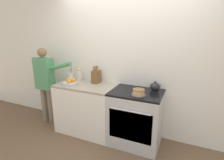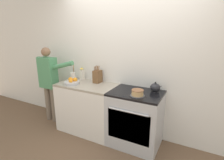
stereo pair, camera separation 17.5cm
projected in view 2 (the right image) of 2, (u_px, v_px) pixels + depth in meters
The scene contains 11 objects.
ground_plane at pixel (112, 148), 2.77m from camera, with size 16.00×16.00×0.00m, color brown.
wall_back at pixel (129, 61), 2.94m from camera, with size 8.00×0.04×2.60m.
counter_cabinet at pixel (88, 107), 3.20m from camera, with size 1.04×0.60×0.89m.
stove_range at pixel (135, 119), 2.78m from camera, with size 0.80×0.63×0.89m.
layer_cake at pixel (137, 93), 2.51m from camera, with size 0.21×0.21×0.09m.
tea_kettle at pixel (155, 88), 2.68m from camera, with size 0.19×0.15×0.16m.
knife_block at pixel (97, 76), 3.14m from camera, with size 0.12×0.16×0.32m.
utensil_crock at pixel (73, 76), 3.30m from camera, with size 0.10×0.10×0.34m.
fruit_bowl at pixel (72, 82), 3.07m from camera, with size 0.26×0.26×0.11m.
milk_carton at pixel (82, 74), 3.34m from camera, with size 0.07×0.07×0.24m.
person_baker at pixel (49, 79), 3.42m from camera, with size 0.89×0.20×1.50m.
Camera 2 is at (1.10, -2.10, 1.79)m, focal length 28.00 mm.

